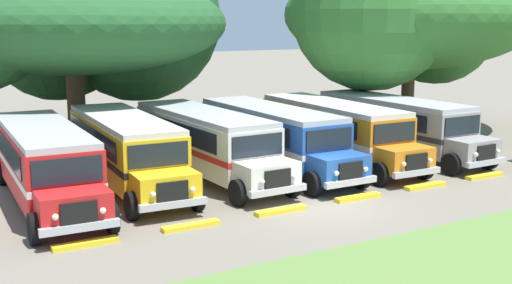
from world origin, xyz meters
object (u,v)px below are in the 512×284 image
at_px(parked_bus_slot_4, 335,129).
at_px(broad_shade_tree, 74,21).
at_px(parked_bus_slot_0, 44,160).
at_px(parked_bus_slot_5, 396,123).
at_px(parked_bus_slot_2, 206,140).
at_px(parked_bus_slot_3, 273,135).
at_px(parked_bus_slot_1, 126,147).
at_px(secondary_tree, 398,14).

xyz_separation_m(parked_bus_slot_4, broad_shade_tree, (-9.51, 10.74, 5.12)).
bearing_deg(parked_bus_slot_0, broad_shade_tree, 161.46).
relative_size(parked_bus_slot_4, parked_bus_slot_5, 1.00).
distance_m(parked_bus_slot_2, parked_bus_slot_3, 3.25).
height_order(parked_bus_slot_1, parked_bus_slot_2, same).
xyz_separation_m(parked_bus_slot_0, parked_bus_slot_5, (17.43, 0.15, 0.00)).
distance_m(parked_bus_slot_3, secondary_tree, 14.96).
relative_size(parked_bus_slot_0, parked_bus_slot_3, 1.00).
height_order(parked_bus_slot_5, broad_shade_tree, broad_shade_tree).
height_order(parked_bus_slot_1, parked_bus_slot_5, same).
bearing_deg(secondary_tree, broad_shade_tree, 165.73).
distance_m(parked_bus_slot_2, parked_bus_slot_4, 6.71).
height_order(parked_bus_slot_3, broad_shade_tree, broad_shade_tree).
xyz_separation_m(parked_bus_slot_0, parked_bus_slot_4, (13.69, 0.26, 0.00)).
height_order(parked_bus_slot_2, broad_shade_tree, broad_shade_tree).
xyz_separation_m(parked_bus_slot_0, parked_bus_slot_1, (3.45, 0.90, 0.00)).
xyz_separation_m(parked_bus_slot_1, parked_bus_slot_4, (10.24, -0.64, 0.00)).
bearing_deg(parked_bus_slot_2, parked_bus_slot_5, 85.59).
xyz_separation_m(parked_bus_slot_0, parked_bus_slot_2, (6.99, 0.66, 0.00)).
relative_size(parked_bus_slot_1, parked_bus_slot_4, 1.00).
bearing_deg(parked_bus_slot_5, parked_bus_slot_2, -93.50).
height_order(parked_bus_slot_1, secondary_tree, secondary_tree).
bearing_deg(parked_bus_slot_3, secondary_tree, 115.07).
bearing_deg(parked_bus_slot_3, parked_bus_slot_1, -94.75).
xyz_separation_m(parked_bus_slot_0, secondary_tree, (22.81, 6.26, 5.50)).
bearing_deg(parked_bus_slot_2, parked_bus_slot_3, 82.86).
height_order(parked_bus_slot_2, parked_bus_slot_3, same).
bearing_deg(parked_bus_slot_1, secondary_tree, 108.45).
relative_size(parked_bus_slot_0, secondary_tree, 0.66).
bearing_deg(broad_shade_tree, parked_bus_slot_5, -39.32).
bearing_deg(parked_bus_slot_5, parked_bus_slot_3, -92.27).
xyz_separation_m(parked_bus_slot_2, parked_bus_slot_5, (10.44, -0.51, 0.00)).
relative_size(parked_bus_slot_2, parked_bus_slot_4, 1.00).
bearing_deg(broad_shade_tree, parked_bus_slot_1, -94.16).
distance_m(parked_bus_slot_0, parked_bus_slot_3, 10.23).
relative_size(parked_bus_slot_0, parked_bus_slot_1, 1.00).
relative_size(parked_bus_slot_1, parked_bus_slot_2, 1.00).
distance_m(parked_bus_slot_3, broad_shade_tree, 13.27).
xyz_separation_m(parked_bus_slot_5, secondary_tree, (5.38, 6.11, 5.50)).
height_order(broad_shade_tree, secondary_tree, secondary_tree).
bearing_deg(parked_bus_slot_3, parked_bus_slot_4, 88.48).
height_order(parked_bus_slot_0, secondary_tree, secondary_tree).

